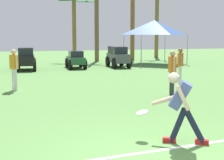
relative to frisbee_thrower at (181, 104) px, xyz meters
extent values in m
cube|color=white|center=(-0.71, -0.28, -0.78)|extent=(26.74, 2.42, 0.01)
cylinder|color=#191E38|center=(-0.03, 0.02, -0.43)|extent=(0.37, 0.27, 0.72)
cube|color=red|center=(-0.17, 0.10, -0.74)|extent=(0.28, 0.21, 0.10)
cylinder|color=#191E38|center=(0.24, -0.13, -0.43)|extent=(0.44, 0.32, 0.69)
cube|color=red|center=(0.37, -0.21, -0.74)|extent=(0.28, 0.21, 0.10)
cube|color=#4C5699|center=(-0.01, 0.00, 0.17)|extent=(0.55, 0.51, 0.57)
sphere|color=beige|center=(-0.12, 0.07, 0.50)|extent=(0.29, 0.29, 0.21)
cylinder|color=white|center=(-0.12, 0.07, 0.53)|extent=(0.29, 0.29, 0.03)
cylinder|color=beige|center=(-0.17, 0.30, 0.03)|extent=(0.54, 0.35, 0.27)
cylinder|color=beige|center=(-0.06, -0.19, 0.15)|extent=(0.29, 0.21, 0.49)
cylinder|color=white|center=(-0.57, 0.55, -0.26)|extent=(0.26, 0.27, 0.09)
cylinder|color=silver|center=(-2.80, 7.55, -0.38)|extent=(0.15, 0.15, 0.82)
cylinder|color=silver|center=(-2.88, 7.71, -0.38)|extent=(0.15, 0.15, 0.82)
cube|color=orange|center=(-2.84, 7.63, 0.30)|extent=(0.33, 0.39, 0.54)
cylinder|color=beige|center=(-2.75, 7.44, 0.31)|extent=(0.10, 0.10, 0.52)
cylinder|color=beige|center=(-2.93, 7.82, 0.31)|extent=(0.10, 0.10, 0.52)
sphere|color=beige|center=(-2.84, 7.63, 0.67)|extent=(0.27, 0.27, 0.20)
cylinder|color=#33333D|center=(2.33, 4.76, -0.38)|extent=(0.13, 0.13, 0.82)
cylinder|color=#33333D|center=(2.37, 4.94, -0.38)|extent=(0.13, 0.13, 0.82)
cube|color=orange|center=(2.35, 4.85, 0.30)|extent=(0.26, 0.37, 0.54)
cylinder|color=tan|center=(2.31, 4.64, 0.31)|extent=(0.08, 0.08, 0.52)
cylinder|color=tan|center=(2.39, 5.06, 0.31)|extent=(0.08, 0.08, 0.52)
sphere|color=tan|center=(2.35, 4.85, 0.67)|extent=(0.23, 0.23, 0.20)
cylinder|color=silver|center=(3.75, 6.81, -0.38)|extent=(0.14, 0.14, 0.82)
cylinder|color=silver|center=(3.82, 6.97, -0.38)|extent=(0.14, 0.14, 0.82)
cube|color=orange|center=(3.79, 6.89, 0.30)|extent=(0.31, 0.39, 0.54)
cylinder|color=#936B4C|center=(3.71, 6.69, 0.31)|extent=(0.09, 0.09, 0.52)
cylinder|color=#936B4C|center=(3.86, 7.09, 0.31)|extent=(0.09, 0.09, 0.52)
sphere|color=#936B4C|center=(3.79, 6.89, 0.67)|extent=(0.26, 0.26, 0.20)
cube|color=black|center=(-1.91, 15.29, -0.18)|extent=(1.14, 2.47, 0.55)
cube|color=#1E232B|center=(-1.90, 15.44, 0.32)|extent=(0.98, 1.86, 0.46)
cylinder|color=black|center=(-2.33, 16.17, -0.46)|extent=(0.23, 0.67, 0.66)
cylinder|color=black|center=(-1.37, 16.09, -0.46)|extent=(0.23, 0.67, 0.66)
cylinder|color=black|center=(-2.46, 14.50, -0.46)|extent=(0.23, 0.67, 0.66)
cylinder|color=black|center=(-1.50, 14.42, -0.46)|extent=(0.23, 0.67, 0.66)
cube|color=#235133|center=(1.13, 15.43, -0.28)|extent=(1.00, 2.24, 0.42)
cube|color=#1E232B|center=(1.13, 15.33, 0.12)|extent=(0.84, 1.14, 0.38)
cylinder|color=black|center=(0.72, 16.22, -0.49)|extent=(0.21, 0.61, 0.60)
cylinder|color=black|center=(1.62, 16.18, -0.49)|extent=(0.21, 0.61, 0.60)
cylinder|color=black|center=(0.65, 14.68, -0.49)|extent=(0.21, 0.61, 0.60)
cylinder|color=black|center=(1.54, 14.64, -0.49)|extent=(0.21, 0.61, 0.60)
cube|color=#474C51|center=(3.92, 15.34, -0.18)|extent=(1.07, 2.44, 0.55)
cube|color=#1E232B|center=(3.92, 15.49, 0.32)|extent=(0.93, 1.84, 0.46)
cylinder|color=black|center=(3.48, 16.20, -0.46)|extent=(0.21, 0.67, 0.66)
cylinder|color=black|center=(4.44, 16.15, -0.46)|extent=(0.21, 0.67, 0.66)
cylinder|color=black|center=(3.40, 14.53, -0.46)|extent=(0.21, 0.67, 0.66)
cylinder|color=black|center=(4.36, 14.48, -0.46)|extent=(0.21, 0.67, 0.66)
cylinder|color=brown|center=(2.32, 21.64, 1.79)|extent=(0.32, 0.32, 5.15)
ellipsoid|color=#236D2E|center=(3.31, 21.62, 3.96)|extent=(1.98, 0.30, 0.17)
ellipsoid|color=#236D2E|center=(2.50, 22.39, 3.94)|extent=(0.59, 1.55, 0.20)
ellipsoid|color=#236D2E|center=(1.78, 22.15, 4.07)|extent=(1.25, 1.19, 0.17)
ellipsoid|color=#236D2E|center=(2.44, 20.95, 4.01)|extent=(0.49, 1.43, 0.19)
cylinder|color=brown|center=(3.87, 20.44, 2.05)|extent=(0.34, 0.34, 5.68)
cylinder|color=brown|center=(7.07, 20.95, 2.21)|extent=(0.35, 0.35, 6.00)
cylinder|color=brown|center=(10.30, 23.18, 2.16)|extent=(0.35, 0.35, 5.89)
cylinder|color=#B2B5BA|center=(8.94, 18.67, 0.26)|extent=(0.06, 0.06, 2.10)
cylinder|color=#B2B5BA|center=(5.50, 18.67, 0.26)|extent=(0.06, 0.06, 2.10)
cylinder|color=#B2B5BA|center=(8.94, 15.24, 0.26)|extent=(0.06, 0.06, 2.10)
cylinder|color=#B2B5BA|center=(5.50, 15.24, 0.26)|extent=(0.06, 0.06, 2.10)
pyramid|color=#33569E|center=(7.22, 16.96, 1.83)|extent=(3.61, 3.61, 1.04)
camera|label=1|loc=(-3.23, -5.78, 1.32)|focal=55.00mm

